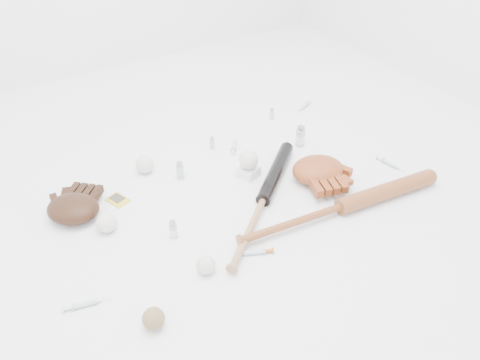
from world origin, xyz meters
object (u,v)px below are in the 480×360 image
bat_dark (263,200)px  glove_dark (73,208)px  bat_wood (342,206)px  pedestal (249,172)px

bat_dark → glove_dark: (-0.66, 0.33, 0.01)m
bat_dark → glove_dark: glove_dark is taller
bat_wood → glove_dark: bearing=155.9°
bat_dark → glove_dark: size_ratio=3.37×
pedestal → bat_wood: bearing=-66.2°
bat_dark → bat_wood: bat_wood is taller
glove_dark → pedestal: size_ratio=3.11×
glove_dark → bat_wood: bearing=12.1°
bat_wood → pedestal: 0.43m
bat_wood → bat_dark: bearing=145.9°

